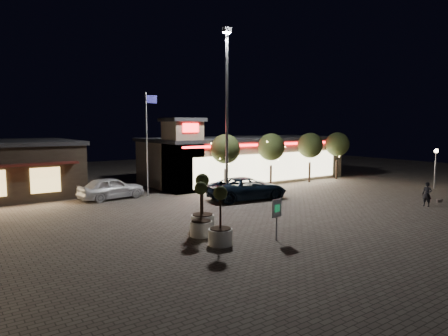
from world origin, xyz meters
TOP-DOWN VIEW (x-y plane):
  - ground at (0.00, 0.00)m, footprint 90.00×90.00m
  - retail_building at (9.51, 15.82)m, footprint 20.40×8.40m
  - floodlight_pole at (2.00, 8.00)m, footprint 0.60×0.40m
  - flagpole at (-1.90, 13.00)m, footprint 0.95×0.10m
  - lamp_post_east at (20.00, 2.00)m, footprint 0.36×0.36m
  - string_tree_a at (4.00, 11.00)m, footprint 2.42×2.42m
  - string_tree_b at (9.00, 11.00)m, footprint 2.42×2.42m
  - string_tree_c at (14.00, 11.00)m, footprint 2.42×2.42m
  - string_tree_d at (18.00, 11.00)m, footprint 2.42×2.42m
  - pickup_truck at (3.43, 7.40)m, footprint 6.42×3.75m
  - white_sedan at (-4.74, 13.43)m, footprint 5.08×2.49m
  - pedestrian at (11.86, -1.63)m, footprint 0.46×0.65m
  - dog at (13.25, -1.85)m, footprint 0.55×0.30m
  - planter_left at (-4.55, 1.07)m, footprint 1.12×1.12m
  - planter_mid at (-4.62, -0.73)m, footprint 1.12×1.12m
  - planter_right at (-3.92, 1.93)m, footprint 1.23×1.23m
  - valet_sign at (-2.01, -1.70)m, footprint 0.66×0.16m

SIDE VIEW (x-z plane):
  - ground at x=0.00m, z-range 0.00..0.00m
  - dog at x=13.25m, z-range 0.14..0.44m
  - pedestrian at x=11.86m, z-range 0.00..1.66m
  - white_sedan at x=-4.74m, z-range 0.00..1.67m
  - pickup_truck at x=3.43m, z-range 0.00..1.68m
  - planter_left at x=-4.55m, z-range -0.53..2.22m
  - planter_mid at x=-4.62m, z-range -0.53..2.23m
  - planter_right at x=-3.92m, z-range -0.58..2.44m
  - valet_sign at x=-2.01m, z-range 0.40..2.41m
  - retail_building at x=9.51m, z-range -0.84..5.26m
  - lamp_post_east at x=20.00m, z-range 0.72..4.20m
  - string_tree_a at x=4.00m, z-range 1.17..5.95m
  - string_tree_b at x=9.00m, z-range 1.17..5.95m
  - string_tree_c at x=14.00m, z-range 1.17..5.95m
  - string_tree_d at x=18.00m, z-range 1.17..5.95m
  - flagpole at x=-1.90m, z-range 0.74..8.74m
  - floodlight_pole at x=2.00m, z-range 0.83..13.21m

